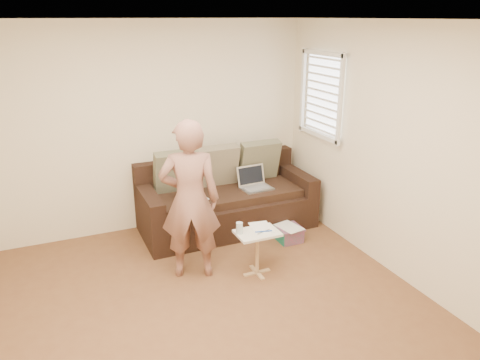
{
  "coord_description": "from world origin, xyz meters",
  "views": [
    {
      "loc": [
        -1.28,
        -3.36,
        2.63
      ],
      "look_at": [
        0.8,
        1.4,
        0.78
      ],
      "focal_mm": 34.68,
      "sensor_mm": 36.0,
      "label": 1
    }
  ],
  "objects": [
    {
      "name": "pillow_mid",
      "position": [
        0.73,
        1.99,
        0.79
      ],
      "size": [
        0.55,
        0.27,
        0.57
      ],
      "primitive_type": null,
      "rotation": [
        0.24,
        0.0,
        0.0
      ],
      "color": "#787255",
      "rests_on": "sofa"
    },
    {
      "name": "laptop_silver",
      "position": [
        1.15,
        1.66,
        0.52
      ],
      "size": [
        0.41,
        0.31,
        0.26
      ],
      "primitive_type": null,
      "rotation": [
        0.0,
        0.0,
        0.07
      ],
      "color": "#B7BABC",
      "rests_on": "sofa"
    },
    {
      "name": "window_blinds",
      "position": [
        1.95,
        1.5,
        1.7
      ],
      "size": [
        0.12,
        0.88,
        1.08
      ],
      "primitive_type": null,
      "color": "white",
      "rests_on": "wall_right"
    },
    {
      "name": "laptop_white",
      "position": [
        0.29,
        1.63,
        0.52
      ],
      "size": [
        0.34,
        0.28,
        0.22
      ],
      "primitive_type": null,
      "rotation": [
        0.0,
        0.0,
        0.24
      ],
      "color": "white",
      "rests_on": "sofa"
    },
    {
      "name": "side_table",
      "position": [
        0.64,
        0.58,
        0.25
      ],
      "size": [
        0.45,
        0.31,
        0.49
      ],
      "primitive_type": null,
      "color": "silver",
      "rests_on": "ground"
    },
    {
      "name": "striped_box",
      "position": [
        1.34,
        1.12,
        0.09
      ],
      "size": [
        0.3,
        0.3,
        0.19
      ],
      "primitive_type": null,
      "color": "#C41D69",
      "rests_on": "ground"
    },
    {
      "name": "paper_on_table",
      "position": [
        0.72,
        0.65,
        0.5
      ],
      "size": [
        0.25,
        0.33,
        0.0
      ],
      "primitive_type": null,
      "rotation": [
        0.0,
        0.0,
        -0.14
      ],
      "color": "white",
      "rests_on": "side_table"
    },
    {
      "name": "pillow_left",
      "position": [
        0.18,
        1.99,
        0.79
      ],
      "size": [
        0.55,
        0.29,
        0.57
      ],
      "primitive_type": null,
      "rotation": [
        0.28,
        0.0,
        0.0
      ],
      "color": "#5A5B43",
      "rests_on": "sofa"
    },
    {
      "name": "drinking_glass",
      "position": [
        0.45,
        0.62,
        0.55
      ],
      "size": [
        0.07,
        0.07,
        0.12
      ],
      "primitive_type": null,
      "color": "silver",
      "rests_on": "side_table"
    },
    {
      "name": "ceiling",
      "position": [
        0.0,
        0.0,
        2.6
      ],
      "size": [
        4.5,
        4.5,
        0.0
      ],
      "primitive_type": "plane",
      "rotation": [
        3.14,
        0.0,
        0.0
      ],
      "color": "white",
      "rests_on": "wall_back"
    },
    {
      "name": "pillow_right",
      "position": [
        1.33,
        1.98,
        0.79
      ],
      "size": [
        0.55,
        0.28,
        0.57
      ],
      "primitive_type": null,
      "rotation": [
        0.26,
        0.0,
        0.0
      ],
      "color": "#5A5B43",
      "rests_on": "sofa"
    },
    {
      "name": "sofa",
      "position": [
        0.78,
        1.77,
        0.42
      ],
      "size": [
        2.2,
        0.95,
        0.85
      ],
      "primitive_type": null,
      "color": "black",
      "rests_on": "ground"
    },
    {
      "name": "wall_back",
      "position": [
        0.0,
        2.25,
        1.3
      ],
      "size": [
        4.0,
        0.0,
        4.0
      ],
      "primitive_type": "plane",
      "rotation": [
        1.57,
        0.0,
        0.0
      ],
      "color": "beige",
      "rests_on": "ground"
    },
    {
      "name": "scissors",
      "position": [
        0.7,
        0.55,
        0.5
      ],
      "size": [
        0.19,
        0.13,
        0.02
      ],
      "primitive_type": null,
      "rotation": [
        0.0,
        0.0,
        -0.17
      ],
      "color": "silver",
      "rests_on": "side_table"
    },
    {
      "name": "floor",
      "position": [
        0.0,
        0.0,
        0.0
      ],
      "size": [
        4.5,
        4.5,
        0.0
      ],
      "primitive_type": "plane",
      "color": "brown",
      "rests_on": "ground"
    },
    {
      "name": "person",
      "position": [
        0.01,
        0.86,
        0.85
      ],
      "size": [
        0.72,
        0.59,
        1.7
      ],
      "primitive_type": "imported",
      "rotation": [
        0.0,
        0.0,
        2.83
      ],
      "color": "brown",
      "rests_on": "ground"
    },
    {
      "name": "wall_right",
      "position": [
        2.0,
        0.0,
        1.3
      ],
      "size": [
        0.0,
        4.5,
        4.5
      ],
      "primitive_type": "plane",
      "rotation": [
        1.57,
        0.0,
        -1.57
      ],
      "color": "beige",
      "rests_on": "ground"
    }
  ]
}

